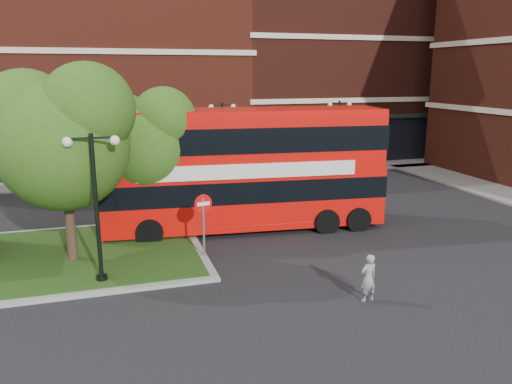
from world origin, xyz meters
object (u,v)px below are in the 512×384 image
object	(u,v)px
bus	(244,161)
woman	(368,278)
car_silver	(136,176)
car_white	(276,163)

from	to	relation	value
bus	woman	xyz separation A→B (m)	(1.64, -8.19, -2.30)
car_silver	car_white	world-z (taller)	car_white
bus	woman	bearing A→B (deg)	-73.19
woman	car_white	size ratio (longest dim) A/B	0.34
bus	car_silver	bearing A→B (deg)	117.67
car_silver	car_white	distance (m)	9.58
bus	car_white	distance (m)	12.75
woman	car_silver	bearing A→B (deg)	-80.15
car_silver	bus	bearing A→B (deg)	-154.94
bus	car_white	bearing A→B (deg)	69.89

